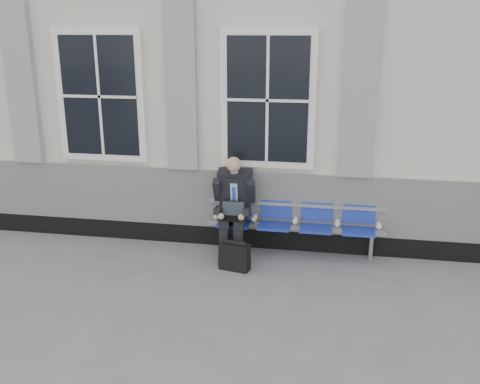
# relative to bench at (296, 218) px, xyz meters

# --- Properties ---
(ground) EXTENTS (70.00, 70.00, 0.00)m
(ground) POSITION_rel_bench_xyz_m (-0.80, -1.32, -0.55)
(ground) COLOR slate
(ground) RESTS_ON ground
(station_building) EXTENTS (14.40, 4.40, 4.49)m
(station_building) POSITION_rel_bench_xyz_m (-0.82, 2.15, 1.67)
(station_building) COLOR beige
(station_building) RESTS_ON ground
(bench) EXTENTS (2.60, 0.47, 0.91)m
(bench) POSITION_rel_bench_xyz_m (0.00, 0.00, 0.00)
(bench) COLOR #9EA0A3
(bench) RESTS_ON ground
(businessman) EXTENTS (0.61, 0.82, 1.47)m
(businessman) POSITION_rel_bench_xyz_m (-0.89, -0.14, 0.24)
(businessman) COLOR black
(businessman) RESTS_ON ground
(briefcase) EXTENTS (0.44, 0.26, 0.43)m
(briefcase) POSITION_rel_bench_xyz_m (-0.78, -0.70, -0.35)
(briefcase) COLOR black
(briefcase) RESTS_ON ground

